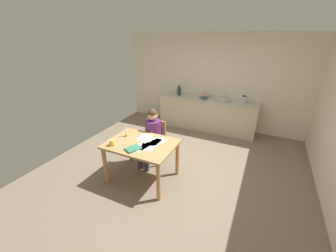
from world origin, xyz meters
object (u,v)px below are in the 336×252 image
Objects in this scene: stovetop_kettle at (244,99)px; teacup_on_counter at (204,98)px; wine_glass_by_kettle at (208,93)px; wine_glass_back_left at (204,93)px; mixing_bowl at (204,95)px; wine_glass_near_sink at (212,94)px; sink_unit at (223,100)px; bottle_vinegar at (179,91)px; bottle_oil at (178,91)px; chair_at_table at (156,139)px; wine_glass_back_right at (202,93)px; person_seated at (151,134)px; dining_table at (141,148)px; coffee_mug at (112,143)px; book_magazine at (133,149)px; candlestick at (126,133)px.

teacup_on_counter is at bearing -171.54° from stovetop_kettle.
wine_glass_by_kettle and wine_glass_back_left have the same top height.
wine_glass_by_kettle is (0.08, 0.10, 0.05)m from mixing_bowl.
wine_glass_by_kettle is 1.00× the size of wine_glass_back_left.
wine_glass_near_sink reaches higher than mixing_bowl.
sink_unit is 1.25m from bottle_vinegar.
bottle_oil is 1.58× the size of wine_glass_by_kettle.
sink_unit is 1.34m from bottle_oil.
wine_glass_back_right reaches higher than chair_at_table.
wine_glass_back_right is at bearing 7.13° from bottle_oil.
person_seated is at bearing -99.35° from wine_glass_back_left.
bottle_vinegar is 1.98× the size of wine_glass_back_left.
wine_glass_back_left is (-0.22, 0.00, 0.00)m from wine_glass_near_sink.
dining_table is 2.96m from wine_glass_near_sink.
wine_glass_back_left is (-0.11, 0.00, 0.00)m from wine_glass_by_kettle.
wine_glass_near_sink is 0.33m from teacup_on_counter.
stovetop_kettle is (1.80, 3.04, 0.18)m from coffee_mug.
bottle_oil is (-0.49, 2.81, 0.36)m from dining_table.
coffee_mug is at bearing -148.29° from book_magazine.
candlestick is (0.02, 0.40, 0.02)m from coffee_mug.
mixing_bowl is 1.07m from stovetop_kettle.
bottle_vinegar is at bearing -163.36° from wine_glass_back_right.
person_seated is at bearing -104.37° from wine_glass_near_sink.
mixing_bowl is (0.71, 2.69, 0.13)m from candlestick.
dining_table is 0.28m from book_magazine.
wine_glass_near_sink is at bearing 67.57° from teacup_on_counter.
chair_at_table is at bearing -81.43° from bottle_vinegar.
mixing_bowl is (0.32, 3.05, 0.19)m from book_magazine.
wine_glass_back_right is 1.31× the size of teacup_on_counter.
sink_unit reaches higher than wine_glass_by_kettle.
wine_glass_back_right is (0.23, 3.14, 0.23)m from book_magazine.
candlestick is 2.61m from teacup_on_counter.
wine_glass_by_kettle is (0.48, 2.21, 0.51)m from chair_at_table.
dining_table is 2.95m from wine_glass_by_kettle.
dining_table is 2.93m from wine_glass_back_left.
person_seated is (-0.01, -0.15, 0.18)m from chair_at_table.
candlestick reaches higher than chair_at_table.
dining_table is 4.98× the size of bottle_oil.
bottle_vinegar is at bearing 171.59° from teacup_on_counter.
coffee_mug is at bearing -110.48° from person_seated.
bottle_oil is (-0.39, 2.27, 0.32)m from person_seated.
chair_at_table is 2.21m from bottle_oil.
wine_glass_back_left is 0.32m from teacup_on_counter.
bottle_vinegar is 0.81m from wine_glass_by_kettle.
wine_glass_back_right is at bearing 81.87° from chair_at_table.
wine_glass_back_right is (-0.06, 0.00, 0.00)m from wine_glass_back_left.
wine_glass_by_kettle is at bearing 108.15° from book_magazine.
bottle_oil is at bearing 177.59° from sink_unit.
mixing_bowl is 1.81× the size of wine_glass_back_right.
book_magazine is 3.16m from wine_glass_back_right.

